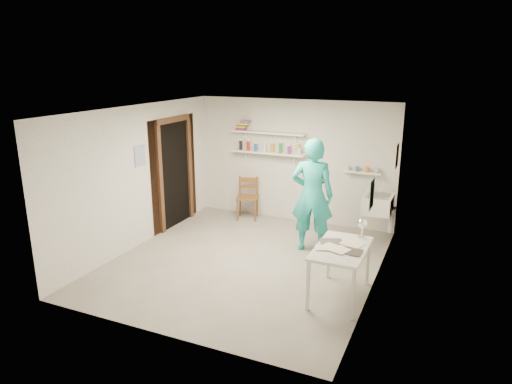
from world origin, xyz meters
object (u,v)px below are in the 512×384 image
at_px(wall_clock, 319,174).
at_px(man, 312,196).
at_px(belfast_sink, 378,204).
at_px(work_table, 340,272).
at_px(wooden_chair, 247,197).
at_px(desk_lamp, 363,223).

bearing_deg(wall_clock, man, -109.53).
relative_size(belfast_sink, work_table, 0.55).
relative_size(wooden_chair, work_table, 0.82).
bearing_deg(belfast_sink, work_table, -92.82).
distance_m(wall_clock, work_table, 2.03).
height_order(man, work_table, man).
relative_size(belfast_sink, desk_lamp, 4.42).
bearing_deg(wooden_chair, belfast_sink, -21.12).
xyz_separation_m(man, wooden_chair, (-1.66, 1.03, -0.51)).
xyz_separation_m(man, desk_lamp, (1.02, -0.97, -0.01)).
xyz_separation_m(belfast_sink, work_table, (-0.11, -2.23, -0.34)).
distance_m(belfast_sink, man, 1.28).
bearing_deg(desk_lamp, wall_clock, 129.44).
distance_m(wall_clock, desk_lamp, 1.58).
bearing_deg(work_table, belfast_sink, 87.18).
bearing_deg(belfast_sink, desk_lamp, -87.80).
bearing_deg(belfast_sink, wooden_chair, 175.50).
distance_m(man, wooden_chair, 2.02).
relative_size(man, wall_clock, 5.56).
bearing_deg(wooden_chair, man, -48.54).
bearing_deg(wall_clock, work_table, -73.54).
xyz_separation_m(man, wall_clock, (0.04, 0.22, 0.32)).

